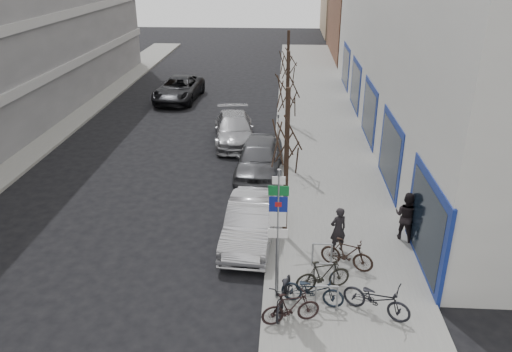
# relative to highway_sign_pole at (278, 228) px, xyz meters

# --- Properties ---
(ground) EXTENTS (120.00, 120.00, 0.00)m
(ground) POSITION_rel_highway_sign_pole_xyz_m (-2.40, 0.01, -2.46)
(ground) COLOR black
(ground) RESTS_ON ground
(sidewalk_east) EXTENTS (5.00, 70.00, 0.15)m
(sidewalk_east) POSITION_rel_highway_sign_pole_xyz_m (2.10, 10.01, -2.38)
(sidewalk_east) COLOR slate
(sidewalk_east) RESTS_ON ground
(sidewalk_west) EXTENTS (3.00, 70.00, 0.15)m
(sidewalk_west) POSITION_rel_highway_sign_pole_xyz_m (-13.40, 10.01, -2.38)
(sidewalk_west) COLOR slate
(sidewalk_west) RESTS_ON ground
(brick_building_far) EXTENTS (12.00, 14.00, 8.00)m
(brick_building_far) POSITION_rel_highway_sign_pole_xyz_m (10.60, 40.01, 1.54)
(brick_building_far) COLOR brown
(brick_building_far) RESTS_ON ground
(highway_sign_pole) EXTENTS (0.55, 0.10, 4.20)m
(highway_sign_pole) POSITION_rel_highway_sign_pole_xyz_m (0.00, 0.00, 0.00)
(highway_sign_pole) COLOR gray
(highway_sign_pole) RESTS_ON ground
(bike_rack) EXTENTS (0.66, 2.26, 0.83)m
(bike_rack) POSITION_rel_highway_sign_pole_xyz_m (1.40, 0.61, -1.80)
(bike_rack) COLOR gray
(bike_rack) RESTS_ON sidewalk_east
(tree_near) EXTENTS (1.80, 1.80, 5.50)m
(tree_near) POSITION_rel_highway_sign_pole_xyz_m (0.20, 3.51, 1.65)
(tree_near) COLOR black
(tree_near) RESTS_ON ground
(tree_mid) EXTENTS (1.80, 1.80, 5.50)m
(tree_mid) POSITION_rel_highway_sign_pole_xyz_m (0.20, 10.01, 1.65)
(tree_mid) COLOR black
(tree_mid) RESTS_ON ground
(tree_far) EXTENTS (1.80, 1.80, 5.50)m
(tree_far) POSITION_rel_highway_sign_pole_xyz_m (0.20, 16.51, 1.65)
(tree_far) COLOR black
(tree_far) RESTS_ON ground
(meter_front) EXTENTS (0.10, 0.08, 1.27)m
(meter_front) POSITION_rel_highway_sign_pole_xyz_m (-0.25, 3.01, -1.54)
(meter_front) COLOR gray
(meter_front) RESTS_ON sidewalk_east
(meter_mid) EXTENTS (0.10, 0.08, 1.27)m
(meter_mid) POSITION_rel_highway_sign_pole_xyz_m (-0.25, 8.51, -1.54)
(meter_mid) COLOR gray
(meter_mid) RESTS_ON sidewalk_east
(meter_back) EXTENTS (0.10, 0.08, 1.27)m
(meter_back) POSITION_rel_highway_sign_pole_xyz_m (-0.25, 14.01, -1.54)
(meter_back) COLOR gray
(meter_back) RESTS_ON sidewalk_east
(bike_near_left) EXTENTS (0.90, 1.95, 1.15)m
(bike_near_left) POSITION_rel_highway_sign_pole_xyz_m (0.22, -0.47, -1.73)
(bike_near_left) COLOR black
(bike_near_left) RESTS_ON sidewalk_east
(bike_near_right) EXTENTS (1.72, 0.92, 1.00)m
(bike_near_right) POSITION_rel_highway_sign_pole_xyz_m (0.40, -1.08, -1.81)
(bike_near_right) COLOR black
(bike_near_right) RESTS_ON sidewalk_east
(bike_mid_curb) EXTENTS (1.88, 0.91, 1.11)m
(bike_mid_curb) POSITION_rel_highway_sign_pole_xyz_m (1.02, -0.23, -1.76)
(bike_mid_curb) COLOR black
(bike_mid_curb) RESTS_ON sidewalk_east
(bike_mid_inner) EXTENTS (1.80, 1.03, 1.05)m
(bike_mid_inner) POSITION_rel_highway_sign_pole_xyz_m (1.35, 0.44, -1.78)
(bike_mid_inner) COLOR black
(bike_mid_inner) RESTS_ON sidewalk_east
(bike_far_curb) EXTENTS (1.97, 1.41, 1.17)m
(bike_far_curb) POSITION_rel_highway_sign_pole_xyz_m (2.76, -0.56, -1.72)
(bike_far_curb) COLOR black
(bike_far_curb) RESTS_ON sidewalk_east
(bike_far_inner) EXTENTS (1.79, 1.13, 1.05)m
(bike_far_inner) POSITION_rel_highway_sign_pole_xyz_m (2.18, 1.63, -1.78)
(bike_far_inner) COLOR black
(bike_far_inner) RESTS_ON sidewalk_east
(parked_car_front) EXTENTS (1.88, 4.63, 1.49)m
(parked_car_front) POSITION_rel_highway_sign_pole_xyz_m (-1.00, 3.35, -1.71)
(parked_car_front) COLOR #B2B2B7
(parked_car_front) RESTS_ON ground
(parked_car_mid) EXTENTS (2.22, 5.00, 1.67)m
(parked_car_mid) POSITION_rel_highway_sign_pole_xyz_m (-1.01, 9.16, -1.62)
(parked_car_mid) COLOR #4A4A4F
(parked_car_mid) RESTS_ON ground
(parked_car_back) EXTENTS (2.75, 5.36, 1.49)m
(parked_car_back) POSITION_rel_highway_sign_pole_xyz_m (-2.60, 13.47, -1.71)
(parked_car_back) COLOR #939498
(parked_car_back) RESTS_ON ground
(lane_car) EXTENTS (2.99, 5.89, 1.59)m
(lane_car) POSITION_rel_highway_sign_pole_xyz_m (-7.31, 21.77, -1.66)
(lane_car) COLOR black
(lane_car) RESTS_ON ground
(pedestrian_near) EXTENTS (0.69, 0.59, 1.61)m
(pedestrian_near) POSITION_rel_highway_sign_pole_xyz_m (1.97, 2.64, -1.50)
(pedestrian_near) COLOR black
(pedestrian_near) RESTS_ON sidewalk_east
(pedestrian_far) EXTENTS (0.79, 0.76, 1.79)m
(pedestrian_far) POSITION_rel_highway_sign_pole_xyz_m (4.40, 3.60, -1.41)
(pedestrian_far) COLOR black
(pedestrian_far) RESTS_ON sidewalk_east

